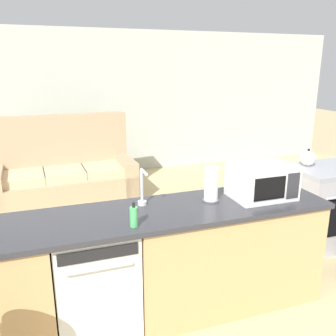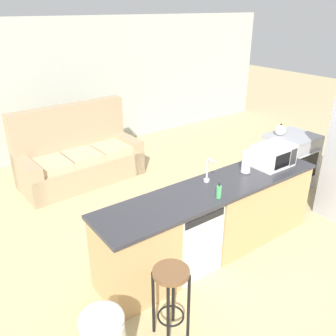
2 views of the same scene
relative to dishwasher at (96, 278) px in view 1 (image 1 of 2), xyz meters
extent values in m
plane|color=tan|center=(0.25, 0.00, -0.42)|extent=(24.00, 24.00, 0.00)
cube|color=beige|center=(0.55, 4.20, 0.88)|extent=(10.00, 0.06, 2.60)
cube|color=tan|center=(1.08, 0.00, 0.01)|extent=(1.55, 0.62, 0.86)
cube|color=#333338|center=(0.40, 0.00, 0.46)|extent=(2.94, 0.66, 0.04)
cube|color=brown|center=(0.40, 0.00, -0.38)|extent=(2.86, 0.56, 0.08)
cube|color=white|center=(0.00, 0.00, 0.00)|extent=(0.58, 0.58, 0.84)
cube|color=black|center=(0.00, -0.30, 0.36)|extent=(0.52, 0.01, 0.08)
cylinder|color=#B2B2B7|center=(0.00, -0.31, 0.26)|extent=(0.44, 0.02, 0.02)
cube|color=#B7B7BC|center=(2.60, 0.55, 0.00)|extent=(0.76, 0.64, 0.85)
cube|color=#A8AAB2|center=(2.60, 0.55, 0.45)|extent=(0.76, 0.64, 0.05)
torus|color=black|center=(2.43, 0.42, 0.47)|extent=(0.16, 0.16, 0.01)
torus|color=black|center=(2.43, 0.68, 0.47)|extent=(0.16, 0.16, 0.01)
torus|color=black|center=(2.77, 0.68, 0.47)|extent=(0.16, 0.16, 0.01)
cube|color=white|center=(1.40, 0.00, 0.62)|extent=(0.50, 0.36, 0.28)
cube|color=black|center=(1.35, -0.18, 0.62)|extent=(0.27, 0.01, 0.18)
cube|color=#2D2D33|center=(1.57, -0.18, 0.62)|extent=(0.11, 0.01, 0.21)
cylinder|color=silver|center=(0.41, 0.16, 0.49)|extent=(0.07, 0.07, 0.03)
cylinder|color=silver|center=(0.41, 0.16, 0.64)|extent=(0.02, 0.02, 0.26)
cylinder|color=silver|center=(0.41, 0.09, 0.77)|extent=(0.02, 0.14, 0.02)
cylinder|color=#4C4C51|center=(0.96, 0.05, 0.49)|extent=(0.14, 0.14, 0.01)
cylinder|color=white|center=(0.96, 0.05, 0.63)|extent=(0.11, 0.11, 0.27)
cylinder|color=#4CB266|center=(0.26, -0.21, 0.55)|extent=(0.06, 0.06, 0.14)
cylinder|color=black|center=(0.26, -0.21, 0.64)|extent=(0.02, 0.02, 0.04)
sphere|color=silver|center=(2.43, 0.68, 0.56)|extent=(0.17, 0.17, 0.17)
sphere|color=black|center=(2.43, 0.68, 0.66)|extent=(0.03, 0.03, 0.03)
cone|color=silver|center=(2.51, 0.68, 0.58)|extent=(0.08, 0.04, 0.06)
cube|color=tan|center=(-0.07, 2.76, -0.21)|extent=(2.04, 1.00, 0.42)
cube|color=tan|center=(-0.08, 3.09, 0.21)|extent=(2.01, 0.34, 1.27)
cube|color=tan|center=(0.83, 2.80, -0.11)|extent=(0.24, 0.91, 0.62)
cube|color=beige|center=(-0.61, 2.68, 0.06)|extent=(0.59, 0.66, 0.12)
cube|color=beige|center=(-0.06, 2.71, 0.06)|extent=(0.59, 0.66, 0.12)
cube|color=beige|center=(0.48, 2.74, 0.06)|extent=(0.59, 0.66, 0.12)
camera|label=1|loc=(-0.25, -2.39, 1.53)|focal=38.00mm
camera|label=2|loc=(-2.14, -2.57, 2.36)|focal=38.00mm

